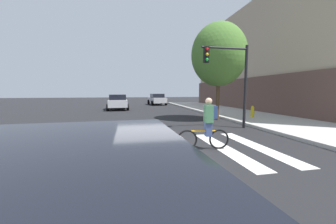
# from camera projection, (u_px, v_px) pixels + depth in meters

# --- Properties ---
(ground_plane) EXTENTS (120.00, 120.00, 0.00)m
(ground_plane) POSITION_uv_depth(u_px,v_px,m) (158.00, 153.00, 6.07)
(ground_plane) COLOR black
(crosswalk_stripes) EXTENTS (6.58, 4.17, 0.01)m
(crosswalk_stripes) POSITION_uv_depth(u_px,v_px,m) (171.00, 152.00, 6.15)
(crosswalk_stripes) COLOR silver
(crosswalk_stripes) RESTS_ON ground
(manhole_cover) EXTENTS (0.64, 0.64, 0.01)m
(manhole_cover) POSITION_uv_depth(u_px,v_px,m) (182.00, 219.00, 2.91)
(manhole_cover) COLOR #473D1E
(manhole_cover) RESTS_ON ground
(sedan_mid) EXTENTS (2.31, 4.66, 1.58)m
(sedan_mid) POSITION_uv_depth(u_px,v_px,m) (118.00, 102.00, 20.71)
(sedan_mid) COLOR #B7B7BC
(sedan_mid) RESTS_ON ground
(sedan_far) EXTENTS (2.39, 4.68, 1.58)m
(sedan_far) POSITION_uv_depth(u_px,v_px,m) (157.00, 99.00, 28.01)
(sedan_far) COLOR #B7B7BC
(sedan_far) RESTS_ON ground
(cyclist) EXTENTS (1.70, 0.39, 1.69)m
(cyclist) POSITION_uv_depth(u_px,v_px,m) (207.00, 124.00, 6.33)
(cyclist) COLOR black
(cyclist) RESTS_ON ground
(traffic_light_near) EXTENTS (2.47, 0.28, 4.20)m
(traffic_light_near) POSITION_uv_depth(u_px,v_px,m) (231.00, 72.00, 9.72)
(traffic_light_near) COLOR black
(traffic_light_near) RESTS_ON ground
(fire_hydrant) EXTENTS (0.33, 0.22, 0.78)m
(fire_hydrant) POSITION_uv_depth(u_px,v_px,m) (252.00, 112.00, 13.29)
(fire_hydrant) COLOR gold
(fire_hydrant) RESTS_ON sidewalk
(street_tree_near) EXTENTS (3.54, 3.54, 6.29)m
(street_tree_near) POSITION_uv_depth(u_px,v_px,m) (219.00, 55.00, 12.62)
(street_tree_near) COLOR #4C3823
(street_tree_near) RESTS_ON ground
(corner_building) EXTENTS (16.12, 23.89, 10.26)m
(corner_building) POSITION_uv_depth(u_px,v_px,m) (310.00, 62.00, 21.07)
(corner_building) COLOR brown
(corner_building) RESTS_ON ground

